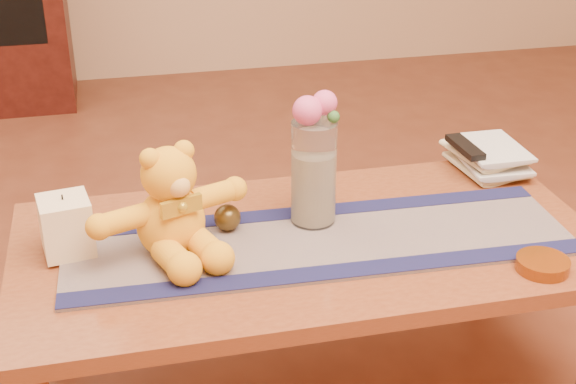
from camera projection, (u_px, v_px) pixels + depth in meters
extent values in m
cube|color=brown|center=(308.00, 246.00, 1.93)|extent=(1.40, 0.70, 0.04)
cylinder|color=brown|center=(50.00, 292.00, 2.15)|extent=(0.07, 0.07, 0.41)
cylinder|color=brown|center=(488.00, 239.00, 2.41)|extent=(0.07, 0.07, 0.41)
cube|color=#171D41|center=(320.00, 241.00, 1.90)|extent=(1.21, 0.39, 0.01)
cube|color=#151640|center=(335.00, 272.00, 1.77)|extent=(1.20, 0.10, 0.00)
cube|color=#151640|center=(307.00, 212.00, 2.02)|extent=(1.20, 0.10, 0.00)
cube|color=#FFE8BB|center=(66.00, 226.00, 1.82)|extent=(0.13, 0.13, 0.13)
cylinder|color=black|center=(62.00, 197.00, 1.79)|extent=(0.00, 0.00, 0.01)
cylinder|color=silver|center=(314.00, 173.00, 1.92)|extent=(0.11, 0.11, 0.26)
cylinder|color=beige|center=(313.00, 187.00, 1.94)|extent=(0.09, 0.09, 0.18)
sphere|color=#DE4E89|center=(307.00, 111.00, 1.84)|extent=(0.07, 0.07, 0.07)
sphere|color=#DE4E89|center=(325.00, 103.00, 1.86)|extent=(0.06, 0.06, 0.06)
sphere|color=#4C58A5|center=(315.00, 106.00, 1.89)|extent=(0.04, 0.04, 0.04)
sphere|color=#4C58A5|center=(300.00, 113.00, 1.87)|extent=(0.04, 0.04, 0.04)
sphere|color=#33662D|center=(333.00, 117.00, 1.85)|extent=(0.03, 0.03, 0.03)
sphere|color=#443416|center=(227.00, 218.00, 1.93)|extent=(0.09, 0.09, 0.07)
imported|color=beige|center=(461.00, 170.00, 2.24)|extent=(0.19, 0.24, 0.02)
imported|color=beige|center=(464.00, 164.00, 2.23)|extent=(0.17, 0.23, 0.02)
imported|color=beige|center=(460.00, 157.00, 2.23)|extent=(0.20, 0.24, 0.02)
imported|color=beige|center=(464.00, 151.00, 2.22)|extent=(0.17, 0.23, 0.02)
cube|color=black|center=(465.00, 147.00, 2.20)|extent=(0.05, 0.16, 0.02)
cylinder|color=#BF5914|center=(543.00, 264.00, 1.78)|extent=(0.14, 0.14, 0.03)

